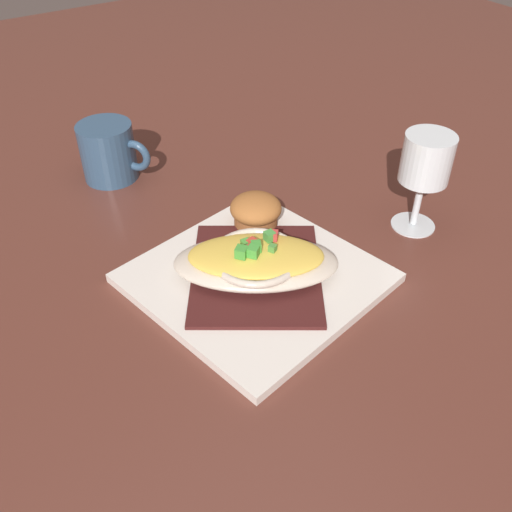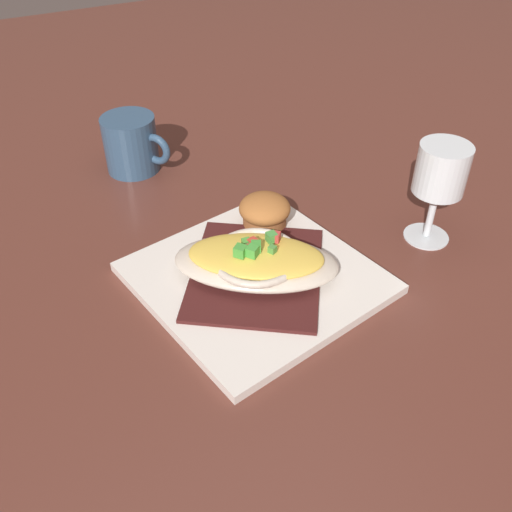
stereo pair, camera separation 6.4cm
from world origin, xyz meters
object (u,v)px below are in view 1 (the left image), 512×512
at_px(square_plate, 256,278).
at_px(stemmed_glass, 426,164).
at_px(coffee_mug, 109,155).
at_px(gratin_dish, 256,260).
at_px(muffin, 256,211).

bearing_deg(square_plate, stemmed_glass, 84.63).
height_order(coffee_mug, stemmed_glass, stemmed_glass).
xyz_separation_m(gratin_dish, muffin, (-0.09, 0.06, 0.00)).
xyz_separation_m(square_plate, stemmed_glass, (0.02, 0.26, 0.10)).
bearing_deg(stemmed_glass, coffee_mug, -139.92).
bearing_deg(muffin, square_plate, -33.44).
bearing_deg(square_plate, muffin, 146.56).
bearing_deg(stemmed_glass, muffin, -119.43).
xyz_separation_m(square_plate, muffin, (-0.09, 0.06, 0.03)).
xyz_separation_m(muffin, coffee_mug, (-0.26, -0.11, 0.00)).
distance_m(coffee_mug, stemmed_glass, 0.49).
height_order(square_plate, muffin, muffin).
bearing_deg(square_plate, gratin_dish, 160.87).
distance_m(square_plate, stemmed_glass, 0.28).
bearing_deg(stemmed_glass, square_plate, -95.37).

